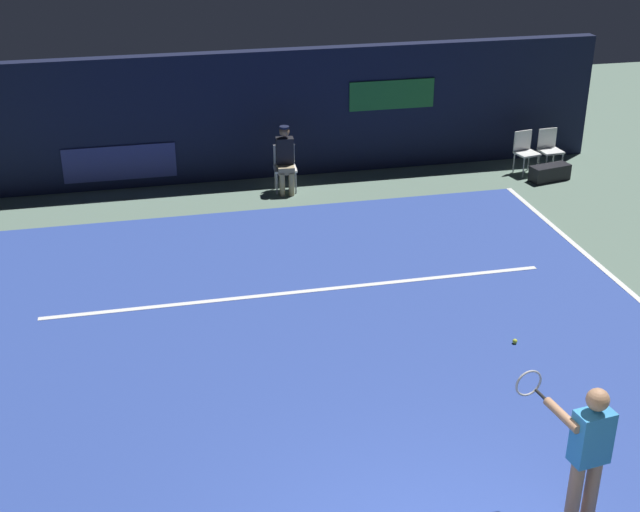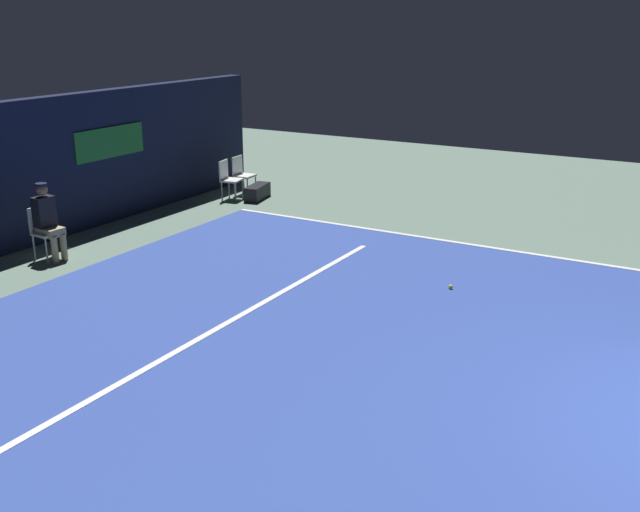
% 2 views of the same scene
% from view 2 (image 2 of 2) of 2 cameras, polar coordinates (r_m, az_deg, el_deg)
% --- Properties ---
extents(ground_plane, '(29.84, 29.84, 0.00)m').
position_cam_2_polar(ground_plane, '(9.57, 2.74, -6.94)').
color(ground_plane, slate).
extents(court_surface, '(10.01, 10.66, 0.01)m').
position_cam_2_polar(court_surface, '(9.57, 2.74, -6.91)').
color(court_surface, '#2D479E').
rests_on(court_surface, ground).
extents(line_sideline_left, '(0.10, 10.66, 0.01)m').
position_cam_2_polar(line_sideline_left, '(13.88, 12.22, 0.73)').
color(line_sideline_left, white).
rests_on(line_sideline_left, court_surface).
extents(line_service, '(7.81, 0.10, 0.01)m').
position_cam_2_polar(line_service, '(10.47, -6.38, -4.68)').
color(line_service, white).
rests_on(line_service, court_surface).
extents(line_judge_on_chair, '(0.47, 0.55, 1.32)m').
position_cam_2_polar(line_judge_on_chair, '(13.53, -19.97, 2.55)').
color(line_judge_on_chair, white).
rests_on(line_judge_on_chair, ground).
extents(courtside_chair_near, '(0.51, 0.49, 0.88)m').
position_cam_2_polar(courtside_chair_near, '(17.14, -6.93, 5.94)').
color(courtside_chair_near, white).
rests_on(courtside_chair_near, ground).
extents(courtside_chair_far, '(0.47, 0.45, 0.88)m').
position_cam_2_polar(courtside_chair_far, '(17.60, -5.93, 6.29)').
color(courtside_chair_far, white).
rests_on(courtside_chair_far, ground).
extents(tennis_ball, '(0.07, 0.07, 0.07)m').
position_cam_2_polar(tennis_ball, '(11.65, 9.88, -2.31)').
color(tennis_ball, '#CCE033').
rests_on(tennis_ball, court_surface).
extents(equipment_bag, '(0.89, 0.49, 0.32)m').
position_cam_2_polar(equipment_bag, '(17.16, -4.77, 4.85)').
color(equipment_bag, black).
rests_on(equipment_bag, ground).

